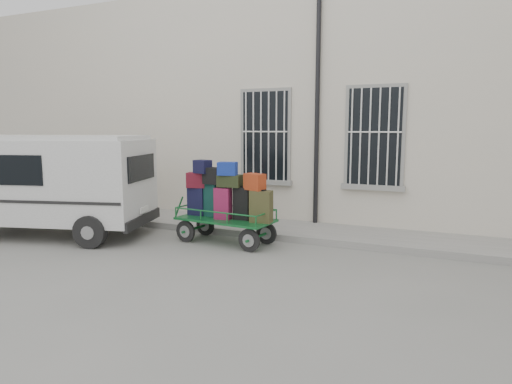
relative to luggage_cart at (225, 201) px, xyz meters
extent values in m
plane|color=slate|center=(0.41, -0.78, -0.92)|extent=(80.00, 80.00, 0.00)
cube|color=beige|center=(0.41, 4.72, 2.08)|extent=(24.00, 5.00, 6.00)
cylinder|color=black|center=(1.36, 2.14, 1.88)|extent=(0.11, 0.11, 5.60)
cube|color=black|center=(0.01, 2.20, 1.33)|extent=(1.20, 0.08, 2.20)
cube|color=gray|center=(0.01, 2.18, 0.17)|extent=(1.45, 0.22, 0.12)
cube|color=black|center=(2.71, 2.20, 1.33)|extent=(1.20, 0.08, 2.20)
cube|color=gray|center=(2.71, 2.18, 0.17)|extent=(1.45, 0.22, 0.12)
cube|color=gray|center=(0.41, 1.42, -0.84)|extent=(24.00, 1.70, 0.15)
cylinder|color=black|center=(-0.82, -0.28, -0.68)|extent=(0.47, 0.11, 0.47)
cylinder|color=gray|center=(-0.82, -0.28, -0.68)|extent=(0.27, 0.11, 0.26)
cylinder|color=black|center=(-0.75, 0.43, -0.68)|extent=(0.47, 0.11, 0.47)
cylinder|color=gray|center=(-0.75, 0.43, -0.68)|extent=(0.27, 0.11, 0.26)
cylinder|color=black|center=(0.77, -0.45, -0.68)|extent=(0.47, 0.11, 0.47)
cylinder|color=gray|center=(0.77, -0.45, -0.68)|extent=(0.27, 0.11, 0.26)
cylinder|color=black|center=(0.84, 0.26, -0.68)|extent=(0.47, 0.11, 0.47)
cylinder|color=gray|center=(0.84, 0.26, -0.68)|extent=(0.27, 0.11, 0.26)
cube|color=#16612C|center=(0.01, -0.01, -0.40)|extent=(2.16, 1.16, 0.05)
cylinder|color=#16612C|center=(-1.25, 0.13, -0.26)|extent=(0.28, 0.07, 0.53)
cube|color=black|center=(-0.74, 0.10, -0.07)|extent=(0.39, 0.26, 0.61)
cube|color=black|center=(-0.74, 0.10, 0.25)|extent=(0.16, 0.14, 0.03)
cube|color=#0D2F2E|center=(-0.35, 0.09, -0.02)|extent=(0.44, 0.35, 0.72)
cube|color=black|center=(-0.35, 0.09, 0.36)|extent=(0.17, 0.14, 0.03)
cube|color=maroon|center=(0.00, -0.10, -0.04)|extent=(0.35, 0.24, 0.66)
cube|color=black|center=(0.00, -0.10, 0.30)|extent=(0.15, 0.12, 0.03)
cube|color=black|center=(0.40, 0.01, -0.03)|extent=(0.35, 0.21, 0.68)
cube|color=black|center=(0.40, 0.01, 0.32)|extent=(0.15, 0.11, 0.03)
cube|color=#38351C|center=(0.87, -0.09, -0.05)|extent=(0.46, 0.30, 0.65)
cube|color=black|center=(0.87, -0.09, 0.29)|extent=(0.19, 0.15, 0.03)
cube|color=#56111D|center=(-0.74, 0.08, 0.40)|extent=(0.47, 0.36, 0.33)
cube|color=black|center=(-0.28, 0.02, 0.52)|extent=(0.48, 0.34, 0.35)
cube|color=black|center=(0.13, 0.00, 0.43)|extent=(0.52, 0.36, 0.25)
cube|color=maroon|center=(0.71, -0.05, 0.44)|extent=(0.49, 0.38, 0.34)
cube|color=black|center=(-0.56, 0.03, 0.71)|extent=(0.39, 0.34, 0.28)
cube|color=#151994|center=(0.10, -0.06, 0.70)|extent=(0.44, 0.36, 0.27)
cube|color=silver|center=(-4.00, -0.98, 0.37)|extent=(4.78, 3.01, 1.81)
cube|color=silver|center=(-4.00, -0.98, 1.32)|extent=(4.54, 2.81, 0.10)
cube|color=black|center=(-1.85, -0.40, 0.67)|extent=(0.41, 1.37, 0.55)
cube|color=black|center=(-1.86, -0.40, -0.48)|extent=(0.59, 1.82, 0.22)
cube|color=white|center=(-1.82, -0.39, -0.25)|extent=(0.14, 0.42, 0.12)
cylinder|color=black|center=(-5.65, -0.47, -0.57)|extent=(0.72, 0.39, 0.68)
cylinder|color=black|center=(-2.35, -1.49, -0.57)|extent=(0.72, 0.39, 0.68)
cylinder|color=black|center=(-2.83, 0.30, -0.57)|extent=(0.72, 0.39, 0.68)
camera|label=1|loc=(4.44, -8.49, 1.54)|focal=32.00mm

